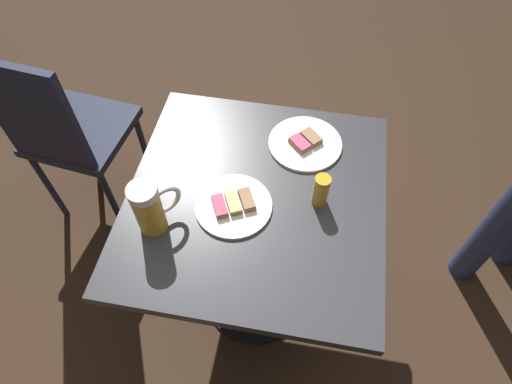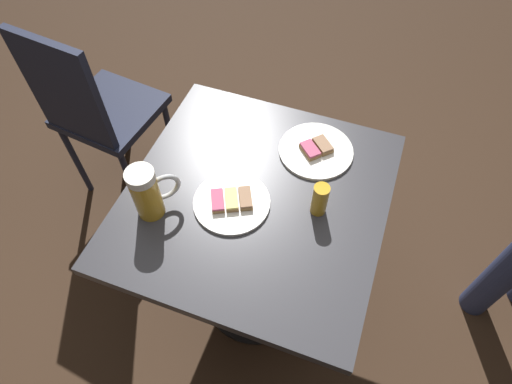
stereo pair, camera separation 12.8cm
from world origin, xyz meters
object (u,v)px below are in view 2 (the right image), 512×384
(plate_near, at_px, (232,202))
(beer_glass_small, at_px, (320,199))
(plate_far, at_px, (316,150))
(beer_mug, at_px, (148,192))
(cafe_chair, at_px, (96,109))

(plate_near, bearing_deg, beer_glass_small, -165.43)
(plate_far, relative_size, beer_glass_small, 2.18)
(plate_far, xyz_separation_m, beer_glass_small, (-0.07, 0.21, 0.05))
(beer_glass_small, bearing_deg, plate_near, 14.57)
(beer_mug, bearing_deg, plate_near, -154.07)
(plate_near, xyz_separation_m, beer_glass_small, (-0.24, -0.06, 0.05))
(plate_near, relative_size, plate_far, 0.95)
(plate_far, bearing_deg, plate_near, 57.32)
(plate_near, height_order, plate_far, same)
(plate_far, xyz_separation_m, cafe_chair, (0.94, -0.08, -0.21))
(cafe_chair, bearing_deg, beer_glass_small, -9.90)
(beer_mug, distance_m, beer_glass_small, 0.48)
(plate_far, relative_size, cafe_chair, 0.25)
(beer_glass_small, distance_m, cafe_chair, 1.08)
(beer_glass_small, bearing_deg, plate_far, -73.07)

